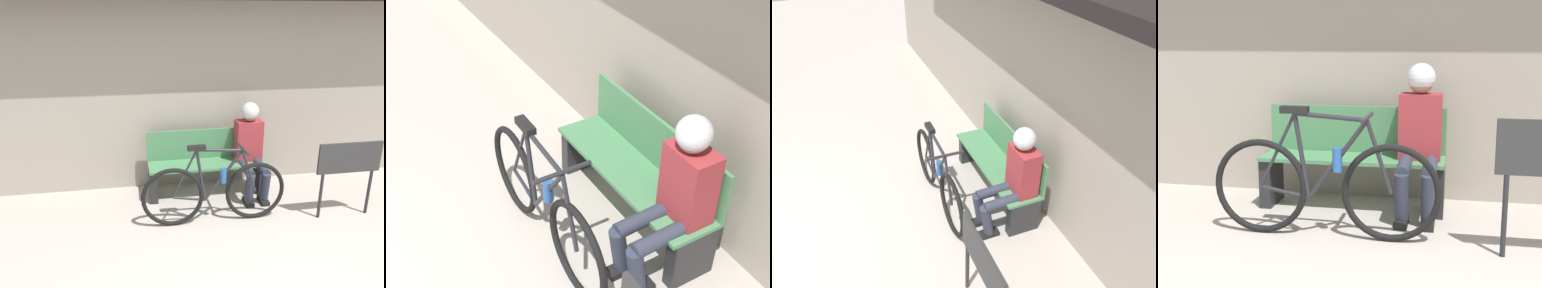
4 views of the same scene
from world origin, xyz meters
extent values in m
cube|color=#9E9384|center=(0.00, 3.01, 1.60)|extent=(12.00, 0.12, 3.20)
cube|color=#477F51|center=(-0.12, 2.56, 0.43)|extent=(1.53, 0.42, 0.03)
cube|color=#477F51|center=(-0.12, 2.76, 0.64)|extent=(1.53, 0.03, 0.40)
cube|color=#232326|center=(-0.84, 2.56, 0.21)|extent=(0.10, 0.36, 0.41)
cube|color=#232326|center=(0.59, 2.56, 0.21)|extent=(0.10, 0.36, 0.41)
torus|color=black|center=(-0.67, 1.86, 0.35)|extent=(0.70, 0.05, 0.70)
torus|color=black|center=(0.29, 1.86, 0.35)|extent=(0.70, 0.05, 0.70)
cylinder|color=#232328|center=(-0.14, 1.86, 0.88)|extent=(0.52, 0.03, 0.07)
cylinder|color=#232328|center=(-0.09, 1.86, 0.57)|extent=(0.45, 0.03, 0.59)
cylinder|color=#232328|center=(-0.35, 1.86, 0.59)|extent=(0.13, 0.03, 0.61)
cylinder|color=#232328|center=(-0.48, 1.86, 0.32)|extent=(0.37, 0.03, 0.09)
cylinder|color=#232328|center=(-0.53, 1.86, 0.62)|extent=(0.29, 0.02, 0.55)
cylinder|color=#232328|center=(0.20, 1.86, 0.61)|extent=(0.20, 0.03, 0.52)
cube|color=black|center=(-0.40, 1.86, 0.92)|extent=(0.20, 0.07, 0.05)
cylinder|color=#232328|center=(0.12, 1.86, 0.88)|extent=(0.03, 0.40, 0.03)
cylinder|color=#235199|center=(-0.09, 1.86, 0.57)|extent=(0.07, 0.07, 0.17)
cylinder|color=#2D3342|center=(0.33, 2.35, 0.43)|extent=(0.11, 0.44, 0.13)
cylinder|color=#2D3342|center=(0.33, 2.16, 0.24)|extent=(0.11, 0.17, 0.39)
cube|color=black|center=(0.33, 2.19, 0.03)|extent=(0.10, 0.22, 0.06)
cylinder|color=#2D3342|center=(0.53, 2.35, 0.43)|extent=(0.11, 0.44, 0.13)
cylinder|color=#2D3342|center=(0.53, 2.16, 0.24)|extent=(0.11, 0.17, 0.39)
cube|color=maroon|center=(0.43, 2.60, 0.71)|extent=(0.34, 0.22, 0.53)
sphere|color=#9E7556|center=(0.43, 2.58, 1.08)|extent=(0.20, 0.20, 0.20)
sphere|color=silver|center=(0.43, 2.58, 1.11)|extent=(0.23, 0.23, 0.23)
camera|label=1|loc=(-1.10, -1.84, 2.28)|focal=35.00mm
camera|label=2|loc=(2.34, 0.68, 2.93)|focal=50.00mm
camera|label=3|loc=(3.08, 0.90, 3.10)|focal=35.00mm
camera|label=4|loc=(0.70, -1.71, 1.41)|focal=50.00mm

